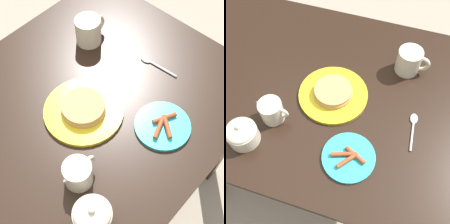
# 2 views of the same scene
# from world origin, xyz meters

# --- Properties ---
(ground_plane) EXTENTS (8.00, 8.00, 0.00)m
(ground_plane) POSITION_xyz_m (0.00, 0.00, 0.00)
(ground_plane) COLOR gray
(dining_table) EXTENTS (1.15, 0.82, 0.72)m
(dining_table) POSITION_xyz_m (0.00, 0.00, 0.59)
(dining_table) COLOR black
(dining_table) RESTS_ON ground_plane
(pancake_plate) EXTENTS (0.24, 0.24, 0.04)m
(pancake_plate) POSITION_xyz_m (0.06, -0.02, 0.74)
(pancake_plate) COLOR gold
(pancake_plate) RESTS_ON dining_table
(side_plate_bacon) EXTENTS (0.17, 0.17, 0.02)m
(side_plate_bacon) POSITION_xyz_m (0.18, -0.23, 0.73)
(side_plate_bacon) COLOR #2DADBC
(side_plate_bacon) RESTS_ON dining_table
(coffee_mug) EXTENTS (0.12, 0.09, 0.09)m
(coffee_mug) POSITION_xyz_m (0.28, 0.18, 0.77)
(coffee_mug) COLOR beige
(coffee_mug) RESTS_ON dining_table
(creamer_pitcher) EXTENTS (0.11, 0.08, 0.09)m
(creamer_pitcher) POSITION_xyz_m (-0.11, -0.16, 0.76)
(creamer_pitcher) COLOR beige
(creamer_pitcher) RESTS_ON dining_table
(sugar_bowl) EXTENTS (0.10, 0.10, 0.09)m
(sugar_bowl) POSITION_xyz_m (-0.16, -0.27, 0.76)
(sugar_bowl) COLOR beige
(sugar_bowl) RESTS_ON dining_table
(spoon) EXTENTS (0.03, 0.14, 0.01)m
(spoon) POSITION_xyz_m (0.35, -0.05, 0.73)
(spoon) COLOR silver
(spoon) RESTS_ON dining_table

